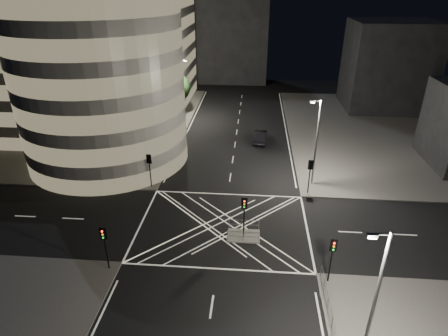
# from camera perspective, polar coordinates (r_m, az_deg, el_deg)

# --- Properties ---
(ground) EXTENTS (120.00, 120.00, 0.00)m
(ground) POSITION_cam_1_polar(r_m,az_deg,el_deg) (36.49, -0.11, -8.83)
(ground) COLOR black
(ground) RESTS_ON ground
(sidewalk_far_left) EXTENTS (42.00, 42.00, 0.15)m
(sidewalk_far_left) POSITION_cam_1_polar(r_m,az_deg,el_deg) (68.13, -23.27, 6.44)
(sidewalk_far_left) COLOR #53504D
(sidewalk_far_left) RESTS_ON ground
(sidewalk_far_right) EXTENTS (42.00, 42.00, 0.15)m
(sidewalk_far_right) POSITION_cam_1_polar(r_m,az_deg,el_deg) (65.95, 28.20, 4.78)
(sidewalk_far_right) COLOR #53504D
(sidewalk_far_right) RESTS_ON ground
(central_island) EXTENTS (3.00, 2.00, 0.15)m
(central_island) POSITION_cam_1_polar(r_m,az_deg,el_deg) (35.16, 2.98, -10.29)
(central_island) COLOR slate
(central_island) RESTS_ON ground
(office_tower_curved) EXTENTS (30.00, 29.00, 27.20)m
(office_tower_curved) POSITION_cam_1_polar(r_m,az_deg,el_deg) (54.30, -21.56, 15.89)
(office_tower_curved) COLOR gray
(office_tower_curved) RESTS_ON sidewalk_far_left
(office_block_rear) EXTENTS (24.00, 16.00, 22.00)m
(office_block_rear) POSITION_cam_1_polar(r_m,az_deg,el_deg) (76.33, -14.82, 18.32)
(office_block_rear) COLOR gray
(office_block_rear) RESTS_ON sidewalk_far_left
(building_right_far) EXTENTS (14.00, 12.00, 15.00)m
(building_right_far) POSITION_cam_1_polar(r_m,az_deg,el_deg) (74.68, 23.72, 14.10)
(building_right_far) COLOR black
(building_right_far) RESTS_ON sidewalk_far_right
(building_far_end) EXTENTS (18.00, 8.00, 18.00)m
(building_far_end) POSITION_cam_1_polar(r_m,az_deg,el_deg) (88.67, 0.49, 18.80)
(building_far_end) COLOR black
(building_far_end) RESTS_ON ground
(tree_a) EXTENTS (4.48, 4.48, 7.07)m
(tree_a) POSITION_cam_1_polar(r_m,az_deg,el_deg) (43.97, -12.90, 3.86)
(tree_a) COLOR black
(tree_a) RESTS_ON sidewalk_far_left
(tree_b) EXTENTS (4.85, 4.85, 7.71)m
(tree_b) POSITION_cam_1_polar(r_m,az_deg,el_deg) (49.17, -10.98, 7.05)
(tree_b) COLOR black
(tree_b) RESTS_ON sidewalk_far_left
(tree_c) EXTENTS (3.85, 3.85, 6.80)m
(tree_c) POSITION_cam_1_polar(r_m,az_deg,el_deg) (54.78, -9.36, 8.84)
(tree_c) COLOR black
(tree_c) RESTS_ON sidewalk_far_left
(tree_d) EXTENTS (4.79, 4.79, 7.88)m
(tree_d) POSITION_cam_1_polar(r_m,az_deg,el_deg) (60.21, -8.08, 11.11)
(tree_d) COLOR black
(tree_d) RESTS_ON sidewalk_far_left
(tree_e) EXTENTS (3.98, 3.98, 6.87)m
(tree_e) POSITION_cam_1_polar(r_m,az_deg,el_deg) (66.02, -6.95, 12.06)
(tree_e) COLOR black
(tree_e) RESTS_ON sidewalk_far_left
(traffic_signal_fl) EXTENTS (0.55, 0.22, 4.00)m
(traffic_signal_fl) POSITION_cam_1_polar(r_m,az_deg,el_deg) (42.27, -11.30, 0.51)
(traffic_signal_fl) COLOR black
(traffic_signal_fl) RESTS_ON sidewalk_far_left
(traffic_signal_nl) EXTENTS (0.55, 0.22, 4.00)m
(traffic_signal_nl) POSITION_cam_1_polar(r_m,az_deg,el_deg) (31.34, -17.76, -10.51)
(traffic_signal_nl) COLOR black
(traffic_signal_nl) RESTS_ON sidewalk_near_left
(traffic_signal_fr) EXTENTS (0.55, 0.22, 4.00)m
(traffic_signal_fr) POSITION_cam_1_polar(r_m,az_deg,el_deg) (41.21, 12.99, -0.38)
(traffic_signal_fr) COLOR black
(traffic_signal_fr) RESTS_ON sidewalk_far_right
(traffic_signal_nr) EXTENTS (0.55, 0.22, 4.00)m
(traffic_signal_nr) POSITION_cam_1_polar(r_m,az_deg,el_deg) (29.89, 16.18, -12.30)
(traffic_signal_nr) COLOR black
(traffic_signal_nr) RESTS_ON sidewalk_near_right
(traffic_signal_island) EXTENTS (0.55, 0.22, 4.00)m
(traffic_signal_island) POSITION_cam_1_polar(r_m,az_deg,el_deg) (33.53, 3.10, -6.41)
(traffic_signal_island) COLOR black
(traffic_signal_island) RESTS_ON central_island
(street_lamp_left_near) EXTENTS (1.25, 0.25, 10.00)m
(street_lamp_left_near) POSITION_cam_1_polar(r_m,az_deg,el_deg) (46.02, -10.69, 6.33)
(street_lamp_left_near) COLOR slate
(street_lamp_left_near) RESTS_ON sidewalk_far_left
(street_lamp_left_far) EXTENTS (1.25, 0.25, 10.00)m
(street_lamp_left_far) POSITION_cam_1_polar(r_m,az_deg,el_deg) (62.76, -6.55, 12.09)
(street_lamp_left_far) COLOR slate
(street_lamp_left_far) RESTS_ON sidewalk_far_left
(street_lamp_right_far) EXTENTS (1.25, 0.25, 10.00)m
(street_lamp_right_far) POSITION_cam_1_polar(r_m,az_deg,el_deg) (42.22, 13.84, 4.12)
(street_lamp_right_far) COLOR slate
(street_lamp_right_far) RESTS_ON sidewalk_far_right
(street_lamp_right_near) EXTENTS (1.25, 0.25, 10.00)m
(street_lamp_right_near) POSITION_cam_1_polar(r_m,az_deg,el_deg) (23.16, 21.83, -18.31)
(street_lamp_right_near) COLOR slate
(street_lamp_right_near) RESTS_ON sidewalk_near_right
(railing_near_right) EXTENTS (0.06, 11.70, 1.10)m
(railing_near_right) POSITION_cam_1_polar(r_m,az_deg,el_deg) (27.54, 16.49, -22.93)
(railing_near_right) COLOR slate
(railing_near_right) RESTS_ON sidewalk_near_right
(railing_island_south) EXTENTS (2.80, 0.06, 1.10)m
(railing_island_south) POSITION_cam_1_polar(r_m,az_deg,el_deg) (34.06, 2.95, -10.36)
(railing_island_south) COLOR slate
(railing_island_south) RESTS_ON central_island
(railing_island_north) EXTENTS (2.80, 0.06, 1.10)m
(railing_island_north) POSITION_cam_1_polar(r_m,az_deg,el_deg) (35.51, 3.06, -8.61)
(railing_island_north) COLOR slate
(railing_island_north) RESTS_ON central_island
(sedan) EXTENTS (2.09, 5.14, 1.66)m
(sedan) POSITION_cam_1_polar(r_m,az_deg,el_deg) (54.93, 5.53, 4.81)
(sedan) COLOR black
(sedan) RESTS_ON ground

